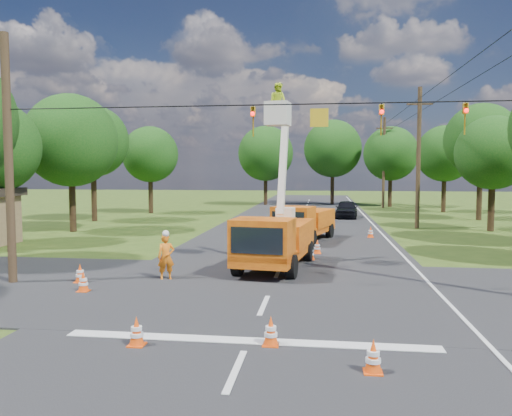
# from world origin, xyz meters

# --- Properties ---
(ground) EXTENTS (140.00, 140.00, 0.00)m
(ground) POSITION_xyz_m (0.00, 20.00, 0.00)
(ground) COLOR #304B16
(ground) RESTS_ON ground
(road_main) EXTENTS (12.00, 100.00, 0.06)m
(road_main) POSITION_xyz_m (0.00, 20.00, 0.00)
(road_main) COLOR black
(road_main) RESTS_ON ground
(road_cross) EXTENTS (56.00, 10.00, 0.07)m
(road_cross) POSITION_xyz_m (0.00, 2.00, 0.00)
(road_cross) COLOR black
(road_cross) RESTS_ON ground
(stop_bar) EXTENTS (9.00, 0.45, 0.02)m
(stop_bar) POSITION_xyz_m (0.00, -3.20, 0.00)
(stop_bar) COLOR silver
(stop_bar) RESTS_ON ground
(edge_line) EXTENTS (0.12, 90.00, 0.02)m
(edge_line) POSITION_xyz_m (5.60, 20.00, 0.00)
(edge_line) COLOR silver
(edge_line) RESTS_ON ground
(bucket_truck) EXTENTS (3.11, 6.39, 7.77)m
(bucket_truck) POSITION_xyz_m (-0.22, 5.88, 1.63)
(bucket_truck) COLOR orange
(bucket_truck) RESTS_ON ground
(second_truck) EXTENTS (3.64, 6.10, 2.15)m
(second_truck) POSITION_xyz_m (0.68, 14.27, 1.12)
(second_truck) COLOR orange
(second_truck) RESTS_ON ground
(ground_worker) EXTENTS (0.75, 0.64, 1.73)m
(ground_worker) POSITION_xyz_m (-4.08, 3.23, 0.87)
(ground_worker) COLOR orange
(ground_worker) RESTS_ON ground
(distant_car) EXTENTS (2.21, 4.69, 1.55)m
(distant_car) POSITION_xyz_m (3.87, 29.37, 0.77)
(distant_car) COLOR black
(distant_car) RESTS_ON ground
(traffic_cone_0) EXTENTS (0.38, 0.38, 0.71)m
(traffic_cone_0) POSITION_xyz_m (-2.55, -3.81, 0.36)
(traffic_cone_0) COLOR #FF4F0D
(traffic_cone_0) RESTS_ON ground
(traffic_cone_1) EXTENTS (0.38, 0.38, 0.71)m
(traffic_cone_1) POSITION_xyz_m (2.77, -4.69, 0.36)
(traffic_cone_1) COLOR #FF4F0D
(traffic_cone_1) RESTS_ON ground
(traffic_cone_2) EXTENTS (0.38, 0.38, 0.71)m
(traffic_cone_2) POSITION_xyz_m (1.23, 8.12, 0.36)
(traffic_cone_2) COLOR #FF4F0D
(traffic_cone_2) RESTS_ON ground
(traffic_cone_3) EXTENTS (0.38, 0.38, 0.71)m
(traffic_cone_3) POSITION_xyz_m (1.52, 9.86, 0.36)
(traffic_cone_3) COLOR #FF4F0D
(traffic_cone_3) RESTS_ON ground
(traffic_cone_4) EXTENTS (0.38, 0.38, 0.71)m
(traffic_cone_4) POSITION_xyz_m (-6.26, 0.99, 0.36)
(traffic_cone_4) COLOR #FF4F0D
(traffic_cone_4) RESTS_ON ground
(traffic_cone_5) EXTENTS (0.38, 0.38, 0.71)m
(traffic_cone_5) POSITION_xyz_m (-7.02, 2.27, 0.36)
(traffic_cone_5) COLOR #FF4F0D
(traffic_cone_5) RESTS_ON ground
(traffic_cone_7) EXTENTS (0.38, 0.38, 0.71)m
(traffic_cone_7) POSITION_xyz_m (4.71, 16.30, 0.36)
(traffic_cone_7) COLOR #FF4F0D
(traffic_cone_7) RESTS_ON ground
(traffic_cone_8) EXTENTS (0.38, 0.38, 0.71)m
(traffic_cone_8) POSITION_xyz_m (0.56, -3.37, 0.36)
(traffic_cone_8) COLOR #FF4F0D
(traffic_cone_8) RESTS_ON ground
(pole_right_mid) EXTENTS (1.80, 0.30, 10.00)m
(pole_right_mid) POSITION_xyz_m (8.50, 22.00, 5.11)
(pole_right_mid) COLOR #4C3823
(pole_right_mid) RESTS_ON ground
(pole_right_far) EXTENTS (1.80, 0.30, 10.00)m
(pole_right_far) POSITION_xyz_m (8.50, 42.00, 5.11)
(pole_right_far) COLOR #4C3823
(pole_right_far) RESTS_ON ground
(pole_left) EXTENTS (0.30, 0.30, 9.00)m
(pole_left) POSITION_xyz_m (-9.50, 2.00, 4.50)
(pole_left) COLOR #4C3823
(pole_left) RESTS_ON ground
(signal_span) EXTENTS (18.00, 0.29, 1.07)m
(signal_span) POSITION_xyz_m (2.23, 1.99, 5.88)
(signal_span) COLOR black
(signal_span) RESTS_ON ground
(tree_left_d) EXTENTS (6.20, 6.20, 9.24)m
(tree_left_d) POSITION_xyz_m (-15.00, 17.00, 6.12)
(tree_left_d) COLOR #382616
(tree_left_d) RESTS_ON ground
(tree_left_e) EXTENTS (5.80, 5.80, 9.41)m
(tree_left_e) POSITION_xyz_m (-16.80, 24.00, 6.49)
(tree_left_e) COLOR #382616
(tree_left_e) RESTS_ON ground
(tree_left_f) EXTENTS (5.40, 5.40, 8.40)m
(tree_left_f) POSITION_xyz_m (-14.80, 32.00, 5.69)
(tree_left_f) COLOR #382616
(tree_left_f) RESTS_ON ground
(tree_right_c) EXTENTS (5.00, 5.00, 7.83)m
(tree_right_c) POSITION_xyz_m (13.20, 21.00, 5.31)
(tree_right_c) COLOR #382616
(tree_right_c) RESTS_ON ground
(tree_right_d) EXTENTS (6.00, 6.00, 9.70)m
(tree_right_d) POSITION_xyz_m (14.80, 29.00, 6.68)
(tree_right_d) COLOR #382616
(tree_right_d) RESTS_ON ground
(tree_right_e) EXTENTS (5.60, 5.60, 8.63)m
(tree_right_e) POSITION_xyz_m (13.80, 37.00, 5.81)
(tree_right_e) COLOR #382616
(tree_right_e) RESTS_ON ground
(tree_far_a) EXTENTS (6.60, 6.60, 9.50)m
(tree_far_a) POSITION_xyz_m (-5.00, 45.00, 6.19)
(tree_far_a) COLOR #382616
(tree_far_a) RESTS_ON ground
(tree_far_b) EXTENTS (7.00, 7.00, 10.32)m
(tree_far_b) POSITION_xyz_m (3.00, 47.00, 6.81)
(tree_far_b) COLOR #382616
(tree_far_b) RESTS_ON ground
(tree_far_c) EXTENTS (6.20, 6.20, 9.18)m
(tree_far_c) POSITION_xyz_m (9.50, 44.00, 6.06)
(tree_far_c) COLOR #382616
(tree_far_c) RESTS_ON ground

